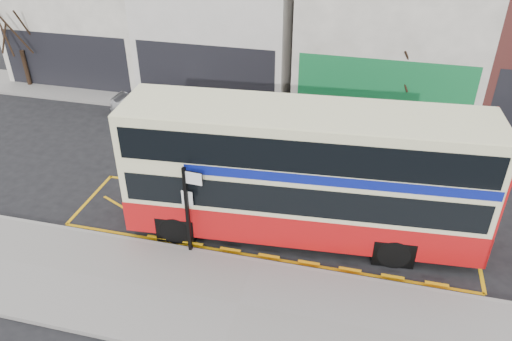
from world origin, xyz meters
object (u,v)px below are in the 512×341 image
(car_silver, at_px, (150,105))
(street_tree_left, at_px, (13,17))
(double_decker_bus, at_px, (305,173))
(bus_stop_post, at_px, (189,203))
(street_tree_right, at_px, (408,56))
(car_grey, at_px, (311,123))

(car_silver, height_order, street_tree_left, street_tree_left)
(car_silver, bearing_deg, double_decker_bus, -123.45)
(bus_stop_post, height_order, street_tree_right, street_tree_right)
(double_decker_bus, xyz_separation_m, car_grey, (-0.79, 7.14, -1.72))
(car_silver, xyz_separation_m, street_tree_right, (12.09, 2.91, 2.53))
(double_decker_bus, distance_m, street_tree_right, 10.68)
(double_decker_bus, xyz_separation_m, street_tree_left, (-17.27, 9.31, 1.49))
(double_decker_bus, bearing_deg, street_tree_right, 68.01)
(bus_stop_post, distance_m, car_silver, 10.85)
(double_decker_bus, height_order, street_tree_left, street_tree_left)
(car_silver, relative_size, street_tree_left, 0.68)
(bus_stop_post, bearing_deg, car_grey, 78.68)
(car_grey, distance_m, street_tree_right, 5.59)
(bus_stop_post, relative_size, street_tree_right, 0.67)
(car_silver, xyz_separation_m, street_tree_left, (-8.39, 2.06, 3.25))
(car_grey, height_order, street_tree_left, street_tree_left)
(double_decker_bus, relative_size, bus_stop_post, 3.73)
(bus_stop_post, xyz_separation_m, car_grey, (2.50, 9.08, -1.33))
(car_grey, xyz_separation_m, street_tree_right, (3.99, 3.02, 2.49))
(street_tree_left, bearing_deg, car_grey, -7.51)
(bus_stop_post, relative_size, car_grey, 0.74)
(street_tree_right, bearing_deg, bus_stop_post, -118.22)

